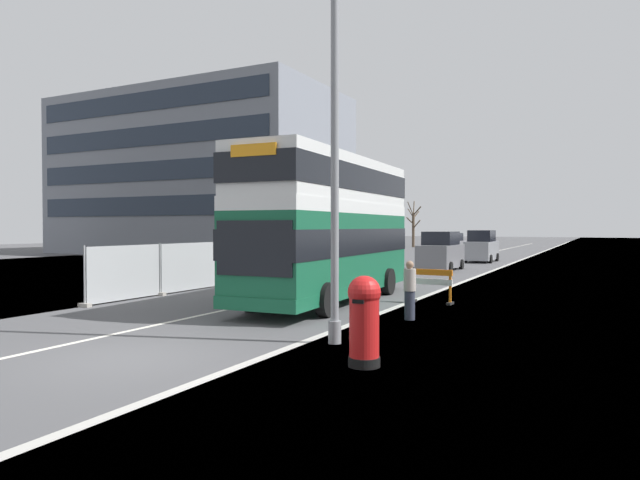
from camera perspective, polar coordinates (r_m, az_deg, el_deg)
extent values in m
cube|color=#4C4C4F|center=(11.98, -18.59, -11.39)|extent=(140.00, 280.00, 0.10)
cube|color=#B2AFA8|center=(10.46, -9.35, -12.96)|extent=(0.24, 196.00, 0.01)
cube|color=silver|center=(13.56, -25.05, -9.75)|extent=(0.16, 168.00, 0.01)
cube|color=#145638|center=(19.33, 0.96, -1.31)|extent=(2.98, 10.12, 2.66)
cube|color=silver|center=(19.32, 0.96, 3.23)|extent=(2.98, 10.12, 0.40)
cube|color=silver|center=(19.37, 0.96, 6.05)|extent=(2.95, 10.01, 1.51)
cube|color=black|center=(19.31, 0.96, -0.12)|extent=(3.01, 10.22, 0.85)
cube|color=black|center=(19.37, 0.96, 6.05)|extent=(3.00, 10.17, 0.83)
cube|color=black|center=(14.84, -6.72, -0.84)|extent=(2.28, 0.18, 1.46)
cube|color=orange|center=(14.96, -6.75, 9.03)|extent=(1.36, 0.13, 0.32)
cube|color=#145638|center=(19.41, 0.96, -4.70)|extent=(3.01, 10.22, 0.36)
cylinder|color=black|center=(17.24, -6.95, -5.58)|extent=(0.35, 1.01, 1.00)
cylinder|color=black|center=(16.10, 0.64, -6.06)|extent=(0.35, 1.01, 1.00)
cylinder|color=black|center=(22.42, 0.83, -3.96)|extent=(0.35, 1.01, 1.00)
cylinder|color=black|center=(21.56, 6.89, -4.18)|extent=(0.35, 1.01, 1.00)
cylinder|color=gray|center=(12.56, 1.50, 10.73)|extent=(0.18, 0.18, 9.25)
cylinder|color=gray|center=(12.61, 1.49, -9.28)|extent=(0.29, 0.29, 0.50)
cylinder|color=black|center=(10.67, 4.48, -12.13)|extent=(0.59, 0.59, 0.18)
cylinder|color=red|center=(10.53, 4.49, -8.50)|extent=(0.55, 0.55, 1.19)
sphere|color=red|center=(10.45, 4.49, -5.28)|extent=(0.62, 0.62, 0.62)
cube|color=black|center=(10.21, 3.87, -6.23)|extent=(0.22, 0.03, 0.07)
cube|color=orange|center=(19.31, 11.18, -3.21)|extent=(1.44, 0.15, 0.20)
cube|color=white|center=(19.34, 11.18, -4.16)|extent=(1.44, 0.15, 0.20)
cube|color=orange|center=(19.57, 9.38, -4.68)|extent=(0.07, 0.07, 1.05)
cube|color=black|center=(19.63, 9.37, -6.09)|extent=(0.16, 0.45, 0.08)
cube|color=orange|center=(19.16, 13.01, -4.83)|extent=(0.07, 0.07, 1.05)
cube|color=black|center=(19.22, 13.00, -6.26)|extent=(0.16, 0.45, 0.08)
cube|color=#A8AAAD|center=(20.71, -19.09, -3.12)|extent=(0.04, 3.26, 1.88)
cube|color=#A8AAAD|center=(23.18, -13.00, -2.61)|extent=(0.04, 3.26, 1.88)
cube|color=#A8AAAD|center=(25.87, -8.13, -2.18)|extent=(0.04, 3.26, 1.88)
cube|color=#A8AAAD|center=(28.70, -4.20, -1.82)|extent=(0.04, 3.26, 1.88)
cylinder|color=#939699|center=(19.58, -22.69, -3.40)|extent=(0.06, 0.06, 1.98)
cube|color=gray|center=(19.67, -22.66, -6.10)|extent=(0.44, 0.20, 0.12)
cylinder|color=#939699|center=(21.91, -15.87, -2.85)|extent=(0.06, 0.06, 1.98)
cube|color=gray|center=(22.00, -15.85, -5.26)|extent=(0.44, 0.20, 0.12)
cylinder|color=#939699|center=(24.50, -10.43, -2.38)|extent=(0.06, 0.06, 1.98)
cube|color=gray|center=(24.58, -10.42, -4.54)|extent=(0.44, 0.20, 0.12)
cylinder|color=#939699|center=(27.27, -6.07, -1.99)|extent=(0.06, 0.06, 1.98)
cube|color=gray|center=(27.34, -6.06, -3.93)|extent=(0.44, 0.20, 0.12)
cylinder|color=#939699|center=(30.17, -2.52, -1.66)|extent=(0.06, 0.06, 1.98)
cube|color=gray|center=(30.23, -2.52, -3.42)|extent=(0.44, 0.20, 0.12)
cube|color=slate|center=(34.10, 12.09, -1.59)|extent=(1.82, 4.32, 1.33)
cube|color=black|center=(34.07, 12.10, 0.18)|extent=(1.68, 2.38, 0.78)
cylinder|color=black|center=(35.21, 14.09, -2.39)|extent=(0.20, 0.60, 0.60)
cylinder|color=black|center=(35.67, 11.24, -2.33)|extent=(0.20, 0.60, 0.60)
cylinder|color=black|center=(32.61, 13.02, -2.68)|extent=(0.20, 0.60, 0.60)
cylinder|color=black|center=(33.11, 9.96, -2.61)|extent=(0.20, 0.60, 0.60)
cube|color=gray|center=(42.89, 16.01, -1.02)|extent=(1.74, 4.22, 1.32)
cube|color=black|center=(42.86, 16.02, 0.41)|extent=(1.60, 2.32, 0.82)
cylinder|color=black|center=(44.04, 17.44, -1.67)|extent=(0.20, 0.60, 0.60)
cylinder|color=black|center=(44.36, 15.22, -1.63)|extent=(0.20, 0.60, 0.60)
cylinder|color=black|center=(41.47, 16.83, -1.85)|extent=(0.20, 0.60, 0.60)
cylinder|color=black|center=(41.81, 14.48, -1.81)|extent=(0.20, 0.60, 0.60)
cube|color=slate|center=(52.42, 13.10, -0.68)|extent=(1.83, 4.04, 1.12)
cube|color=black|center=(52.39, 13.11, 0.31)|extent=(1.69, 2.22, 0.70)
cylinder|color=black|center=(53.44, 14.38, -1.12)|extent=(0.20, 0.60, 0.60)
cylinder|color=black|center=(53.87, 12.48, -1.09)|extent=(0.20, 0.60, 0.60)
cylinder|color=black|center=(51.00, 13.76, -1.24)|extent=(0.20, 0.60, 0.60)
cylinder|color=black|center=(51.46, 11.77, -1.20)|extent=(0.20, 0.60, 0.60)
cylinder|color=#4C3D2D|center=(52.61, 3.81, 0.39)|extent=(0.30, 0.30, 3.39)
cylinder|color=#4C3D2D|center=(52.31, 4.21, 1.44)|extent=(1.03, 0.40, 1.21)
cylinder|color=#4C3D2D|center=(53.20, 4.22, 1.80)|extent=(0.39, 1.51, 1.47)
cylinder|color=#4C3D2D|center=(53.01, 3.35, 1.79)|extent=(1.22, 0.56, 0.91)
cylinder|color=#4C3D2D|center=(52.44, 3.32, 1.51)|extent=(0.86, 0.83, 1.13)
cylinder|color=#4C3D2D|center=(51.94, 3.63, 1.90)|extent=(0.40, 1.50, 1.88)
cylinder|color=#4C3D2D|center=(63.23, 6.38, 0.58)|extent=(0.33, 0.33, 3.45)
cylinder|color=#4C3D2D|center=(63.02, 6.67, 1.80)|extent=(0.90, 0.35, 1.23)
cylinder|color=#4C3D2D|center=(63.75, 6.58, 1.90)|extent=(0.19, 1.23, 1.15)
cylinder|color=#4C3D2D|center=(63.60, 6.15, 1.97)|extent=(0.93, 0.71, 1.11)
cylinder|color=#4C3D2D|center=(63.11, 5.87, 1.69)|extent=(1.15, 0.82, 1.39)
cylinder|color=#4C3D2D|center=(62.59, 6.53, 2.17)|extent=(0.93, 1.26, 1.18)
cylinder|color=#4C3D2D|center=(71.69, 9.41, 1.00)|extent=(0.34, 0.34, 4.30)
cylinder|color=#4C3D2D|center=(71.50, 9.78, 2.92)|extent=(1.15, 0.31, 1.17)
cylinder|color=#4C3D2D|center=(72.09, 9.67, 2.53)|extent=(0.55, 1.08, 0.93)
cylinder|color=#4C3D2D|center=(72.37, 9.45, 3.10)|extent=(0.47, 1.40, 2.05)
cylinder|color=#4C3D2D|center=(71.88, 9.15, 2.70)|extent=(0.85, 0.25, 1.14)
cylinder|color=#4C3D2D|center=(71.54, 9.07, 1.93)|extent=(0.88, 0.74, 0.93)
cylinder|color=#4C3D2D|center=(71.14, 9.14, 3.13)|extent=(0.42, 1.44, 1.71)
cylinder|color=#4C3D2D|center=(71.03, 9.74, 1.58)|extent=(1.33, 1.16, 1.11)
cylinder|color=#2D3342|center=(15.89, 9.04, -6.53)|extent=(0.29, 0.29, 0.80)
cylinder|color=#B2A89E|center=(15.81, 9.05, -3.99)|extent=(0.34, 0.34, 0.61)
sphere|color=#937056|center=(15.78, 9.06, -2.49)|extent=(0.22, 0.22, 0.22)
cube|color=gray|center=(57.06, -12.00, 6.32)|extent=(27.01, 14.73, 15.07)
cube|color=#232D3D|center=(51.35, -17.21, 3.30)|extent=(25.39, 0.08, 1.69)
cube|color=#232D3D|center=(51.55, -17.24, 6.65)|extent=(25.39, 0.08, 1.69)
cube|color=#232D3D|center=(51.91, -17.26, 9.97)|extent=(25.39, 0.08, 1.69)
cube|color=#232D3D|center=(52.45, -17.29, 13.22)|extent=(25.39, 0.08, 1.69)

